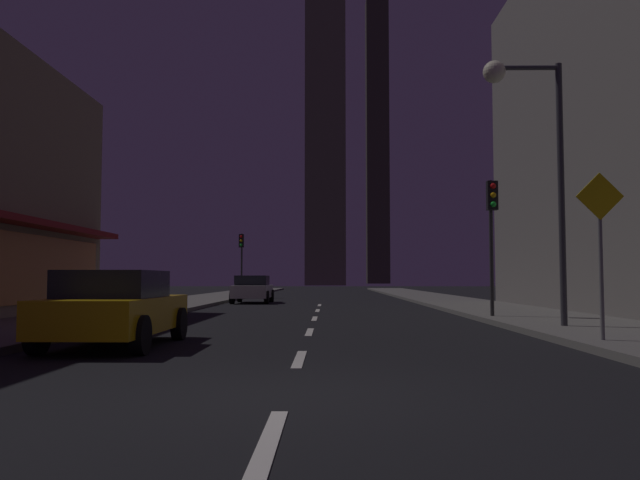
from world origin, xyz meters
name	(u,v)px	position (x,y,z in m)	size (l,w,h in m)	color
ground_plane	(322,301)	(0.00, 32.00, -0.05)	(78.00, 136.00, 0.10)	black
sidewalk_right	(437,299)	(7.00, 32.00, 0.07)	(4.00, 76.00, 0.15)	#605E59
sidewalk_left	(207,299)	(-7.00, 32.00, 0.07)	(4.00, 76.00, 0.15)	#605E59
lane_marking_center	(312,324)	(0.00, 11.00, 0.01)	(0.16, 28.20, 0.01)	silver
skyscraper_distant_tall	(325,114)	(-0.30, 115.44, 32.97)	(7.65, 7.88, 65.95)	#645F4B
skyscraper_distant_mid	(377,141)	(12.90, 157.78, 36.92)	(5.74, 5.96, 73.84)	#3D3A2E
car_parked_near	(116,308)	(-3.60, 5.05, 0.74)	(1.98, 4.24, 1.45)	gold
car_parked_far	(253,289)	(-3.60, 26.93, 0.74)	(1.98, 4.24, 1.45)	silver
fire_hydrant_far_left	(157,301)	(-5.90, 16.53, 0.45)	(0.42, 0.30, 0.65)	red
traffic_light_near_right	(492,217)	(5.50, 12.64, 3.19)	(0.32, 0.48, 4.20)	#2D2D2D
traffic_light_far_left	(241,251)	(-5.50, 36.34, 3.19)	(0.32, 0.48, 4.20)	#2D2D2D
street_lamp_right	(527,126)	(5.38, 8.62, 5.07)	(1.96, 0.56, 6.58)	#38383D
pedestrian_crossing_sign	(601,240)	(5.60, 4.97, 2.02)	(0.91, 0.08, 3.15)	slate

